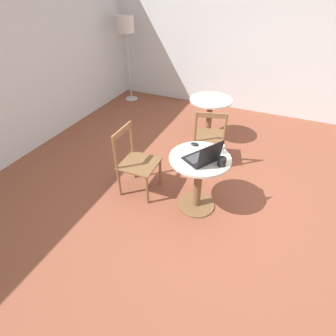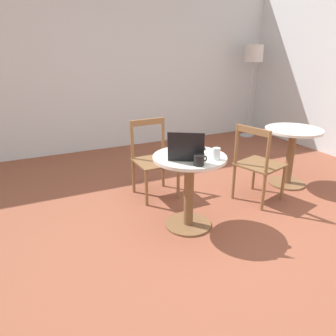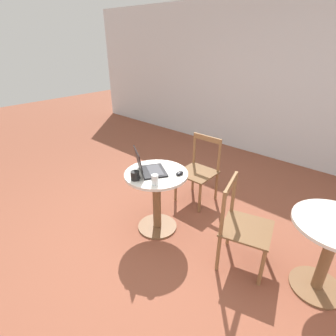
# 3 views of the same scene
# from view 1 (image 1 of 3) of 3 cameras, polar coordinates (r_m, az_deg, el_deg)

# --- Properties ---
(ground_plane) EXTENTS (16.00, 16.00, 0.00)m
(ground_plane) POSITION_cam_1_polar(r_m,az_deg,el_deg) (3.33, 10.87, -9.44)
(ground_plane) COLOR brown
(wall_side) EXTENTS (0.06, 9.40, 2.70)m
(wall_side) POSITION_cam_1_polar(r_m,az_deg,el_deg) (5.65, 21.81, 24.04)
(wall_side) COLOR silver
(wall_side) RESTS_ON ground_plane
(cafe_table_near) EXTENTS (0.69, 0.69, 0.73)m
(cafe_table_near) POSITION_cam_1_polar(r_m,az_deg,el_deg) (3.05, 6.71, -1.17)
(cafe_table_near) COLOR brown
(cafe_table_near) RESTS_ON ground_plane
(cafe_table_mid) EXTENTS (0.69, 0.69, 0.73)m
(cafe_table_mid) POSITION_cam_1_polar(r_m,az_deg,el_deg) (4.52, 9.08, 11.96)
(cafe_table_mid) COLOR brown
(cafe_table_mid) RESTS_ON ground_plane
(chair_near_back) EXTENTS (0.46, 0.46, 0.89)m
(chair_near_back) POSITION_cam_1_polar(r_m,az_deg,el_deg) (3.35, -7.02, 1.29)
(chair_near_back) COLOR brown
(chair_near_back) RESTS_ON ground_plane
(chair_mid_left) EXTENTS (0.56, 0.56, 0.89)m
(chair_mid_left) POSITION_cam_1_polar(r_m,az_deg,el_deg) (3.91, 8.88, 6.72)
(chair_mid_left) COLOR brown
(chair_mid_left) RESTS_ON ground_plane
(floor_lamp) EXTENTS (0.34, 0.34, 1.70)m
(floor_lamp) POSITION_cam_1_polar(r_m,az_deg,el_deg) (6.02, -9.20, 27.77)
(floor_lamp) COLOR #B7B7B7
(floor_lamp) RESTS_ON ground_plane
(laptop) EXTENTS (0.43, 0.43, 0.27)m
(laptop) POSITION_cam_1_polar(r_m,az_deg,el_deg) (2.82, 7.64, 2.34)
(laptop) COLOR black
(laptop) RESTS_ON cafe_table_near
(mouse) EXTENTS (0.06, 0.10, 0.03)m
(mouse) POSITION_cam_1_polar(r_m,az_deg,el_deg) (3.11, 5.84, 5.20)
(mouse) COLOR black
(mouse) RESTS_ON cafe_table_near
(mug) EXTENTS (0.13, 0.09, 0.09)m
(mug) POSITION_cam_1_polar(r_m,az_deg,el_deg) (2.80, 11.66, 1.39)
(mug) COLOR black
(mug) RESTS_ON cafe_table_near
(drinking_glass) EXTENTS (0.07, 0.07, 0.11)m
(drinking_glass) POSITION_cam_1_polar(r_m,az_deg,el_deg) (2.99, 11.50, 3.99)
(drinking_glass) COLOR silver
(drinking_glass) RESTS_ON cafe_table_near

